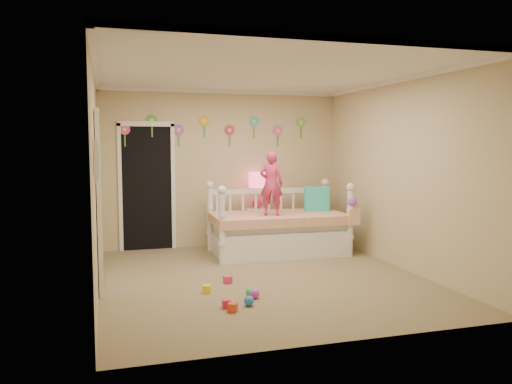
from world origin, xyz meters
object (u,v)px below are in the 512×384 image
object	(u,v)px
nightstand	(257,227)
daybed	(278,218)
child	(271,184)
table_lamp	(257,184)

from	to	relation	value
nightstand	daybed	bearing A→B (deg)	-84.77
daybed	child	bearing A→B (deg)	-131.97
daybed	table_lamp	bearing A→B (deg)	101.79
daybed	nightstand	distance (m)	0.77
daybed	child	xyz separation A→B (m)	(-0.17, -0.18, 0.55)
child	table_lamp	world-z (taller)	child
child	table_lamp	xyz separation A→B (m)	(0.04, 0.90, -0.08)
child	table_lamp	bearing A→B (deg)	-68.33
daybed	nightstand	bearing A→B (deg)	101.79
daybed	table_lamp	distance (m)	0.87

